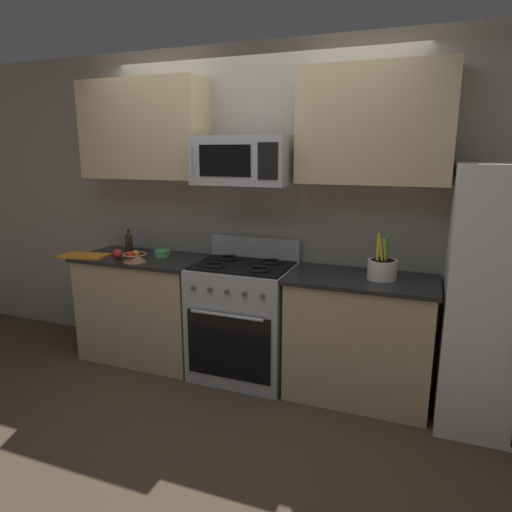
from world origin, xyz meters
The scene contains 14 objects.
ground_plane centered at (0.00, 0.00, 0.00)m, with size 16.00×16.00×0.00m, color #473828.
wall_back centered at (0.00, 0.96, 1.30)m, with size 8.00×0.10×2.60m, color #9E998E.
counter_left centered at (-0.93, 0.60, 0.46)m, with size 1.08×0.59×0.91m.
range_oven centered at (0.00, 0.60, 0.47)m, with size 0.76×0.63×1.09m.
counter_right centered at (0.91, 0.60, 0.46)m, with size 1.04×0.59×0.91m.
microwave centered at (0.00, 0.62, 1.72)m, with size 0.72×0.44×0.36m.
upper_cabinets_left centered at (-0.94, 0.74, 1.95)m, with size 1.07×0.34×0.79m.
upper_cabinets_right centered at (0.92, 0.74, 1.95)m, with size 1.03×0.34×0.79m.
utensil_crock centered at (1.04, 0.61, 0.99)m, with size 0.20×0.20×0.32m.
fruit_basket centered at (-0.88, 0.42, 0.95)m, with size 0.19×0.19×0.09m.
apple_loose centered at (-1.06, 0.45, 0.95)m, with size 0.08×0.08×0.08m, color red.
cutting_board centered at (-1.38, 0.42, 0.92)m, with size 0.39×0.22×0.02m, color orange.
bottle_soy centered at (-1.12, 0.68, 1.00)m, with size 0.07×0.07×0.21m.
prep_bowl centered at (-0.77, 0.66, 0.94)m, with size 0.14×0.14×0.05m.
Camera 1 is at (1.31, -2.55, 1.78)m, focal length 31.80 mm.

